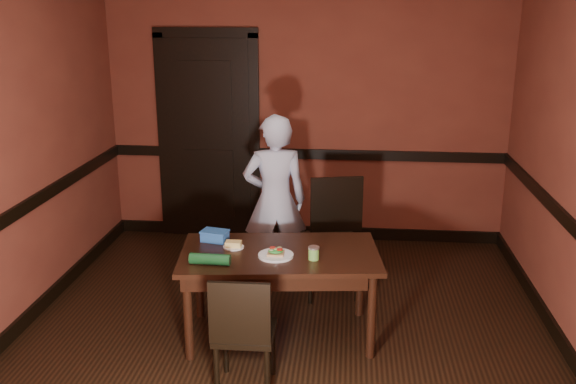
% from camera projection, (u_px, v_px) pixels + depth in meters
% --- Properties ---
extents(floor, '(4.00, 4.50, 0.01)m').
position_uv_depth(floor, '(283.00, 344.00, 4.65)').
color(floor, black).
rests_on(floor, ground).
extents(wall_back, '(4.00, 0.02, 2.70)m').
position_uv_depth(wall_back, '(306.00, 110.00, 6.42)').
color(wall_back, brown).
rests_on(wall_back, ground).
extents(wall_front, '(4.00, 0.02, 2.70)m').
position_uv_depth(wall_front, '(212.00, 326.00, 2.12)').
color(wall_front, brown).
rests_on(wall_front, ground).
extents(dado_back, '(4.00, 0.03, 0.10)m').
position_uv_depth(dado_back, '(306.00, 154.00, 6.53)').
color(dado_back, black).
rests_on(dado_back, ground).
extents(dado_left, '(0.03, 4.50, 0.10)m').
position_uv_depth(dado_left, '(7.00, 218.00, 4.58)').
color(dado_left, black).
rests_on(dado_left, ground).
extents(baseboard_back, '(4.00, 0.03, 0.12)m').
position_uv_depth(baseboard_back, '(305.00, 232.00, 6.77)').
color(baseboard_back, black).
rests_on(baseboard_back, ground).
extents(baseboard_left, '(0.03, 4.50, 0.12)m').
position_uv_depth(baseboard_left, '(21.00, 324.00, 4.82)').
color(baseboard_left, black).
rests_on(baseboard_left, ground).
extents(baseboard_right, '(0.03, 4.50, 0.12)m').
position_uv_depth(baseboard_right, '(567.00, 351.00, 4.45)').
color(baseboard_right, black).
rests_on(baseboard_right, ground).
extents(door, '(1.05, 0.07, 2.20)m').
position_uv_depth(door, '(208.00, 134.00, 6.55)').
color(door, black).
rests_on(door, ground).
extents(dining_table, '(1.50, 0.95, 0.66)m').
position_uv_depth(dining_table, '(280.00, 294.00, 4.69)').
color(dining_table, black).
rests_on(dining_table, floor).
extents(chair_far, '(0.54, 0.54, 0.97)m').
position_uv_depth(chair_far, '(330.00, 239.00, 5.36)').
color(chair_far, black).
rests_on(chair_far, floor).
extents(chair_near, '(0.38, 0.38, 0.80)m').
position_uv_depth(chair_near, '(245.00, 330.00, 4.03)').
color(chair_near, black).
rests_on(chair_near, floor).
extents(person, '(0.60, 0.45, 1.50)m').
position_uv_depth(person, '(275.00, 201.00, 5.49)').
color(person, silver).
rests_on(person, floor).
extents(sandwich_plate, '(0.25, 0.25, 0.06)m').
position_uv_depth(sandwich_plate, '(276.00, 254.00, 4.51)').
color(sandwich_plate, white).
rests_on(sandwich_plate, dining_table).
extents(sauce_jar, '(0.08, 0.08, 0.09)m').
position_uv_depth(sauce_jar, '(314.00, 253.00, 4.45)').
color(sauce_jar, '#629B40').
rests_on(sauce_jar, dining_table).
extents(cheese_saucer, '(0.15, 0.15, 0.05)m').
position_uv_depth(cheese_saucer, '(233.00, 245.00, 4.67)').
color(cheese_saucer, white).
rests_on(cheese_saucer, dining_table).
extents(food_tub, '(0.22, 0.17, 0.08)m').
position_uv_depth(food_tub, '(215.00, 236.00, 4.79)').
color(food_tub, blue).
rests_on(food_tub, dining_table).
extents(wrapped_veg, '(0.28, 0.09, 0.08)m').
position_uv_depth(wrapped_veg, '(210.00, 259.00, 4.36)').
color(wrapped_veg, '#103818').
rests_on(wrapped_veg, dining_table).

